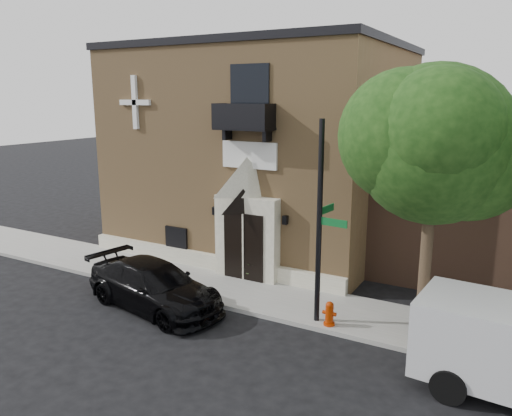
{
  "coord_description": "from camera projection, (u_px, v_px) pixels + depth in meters",
  "views": [
    {
      "loc": [
        8.28,
        -13.19,
        7.04
      ],
      "look_at": [
        -0.19,
        2.0,
        3.14
      ],
      "focal_mm": 35.0,
      "sensor_mm": 36.0,
      "label": 1
    }
  ],
  "objects": [
    {
      "name": "ground",
      "position": [
        232.0,
        311.0,
        16.72
      ],
      "size": [
        120.0,
        120.0,
        0.0
      ],
      "primitive_type": "plane",
      "color": "black",
      "rests_on": "ground"
    },
    {
      "name": "fire_hydrant",
      "position": [
        329.0,
        314.0,
        15.31
      ],
      "size": [
        0.44,
        0.35,
        0.77
      ],
      "color": "#962601",
      "rests_on": "sidewalk"
    },
    {
      "name": "street_tree_left",
      "position": [
        435.0,
        143.0,
        12.86
      ],
      "size": [
        4.97,
        4.38,
        7.77
      ],
      "color": "#38281C",
      "rests_on": "sidewalk"
    },
    {
      "name": "black_sedan",
      "position": [
        154.0,
        286.0,
        16.85
      ],
      "size": [
        5.75,
        3.19,
        1.58
      ],
      "primitive_type": "imported",
      "rotation": [
        0.0,
        0.0,
        1.38
      ],
      "color": "black",
      "rests_on": "ground"
    },
    {
      "name": "street_sign",
      "position": [
        320.0,
        223.0,
        15.05
      ],
      "size": [
        1.0,
        1.03,
        6.27
      ],
      "rotation": [
        0.0,
        0.0,
        -0.11
      ],
      "color": "black",
      "rests_on": "sidewalk"
    },
    {
      "name": "sidewalk",
      "position": [
        279.0,
        300.0,
        17.5
      ],
      "size": [
        42.0,
        3.0,
        0.15
      ],
      "primitive_type": "cube",
      "color": "gray",
      "rests_on": "ground"
    },
    {
      "name": "planter",
      "position": [
        251.0,
        271.0,
        19.22
      ],
      "size": [
        0.64,
        0.57,
        0.67
      ],
      "primitive_type": "imported",
      "rotation": [
        0.0,
        0.0,
        0.08
      ],
      "color": "#3E572A",
      "rests_on": "sidewalk"
    },
    {
      "name": "church",
      "position": [
        266.0,
        148.0,
        23.9
      ],
      "size": [
        12.2,
        11.01,
        9.3
      ],
      "color": "#A67E4E",
      "rests_on": "ground"
    }
  ]
}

